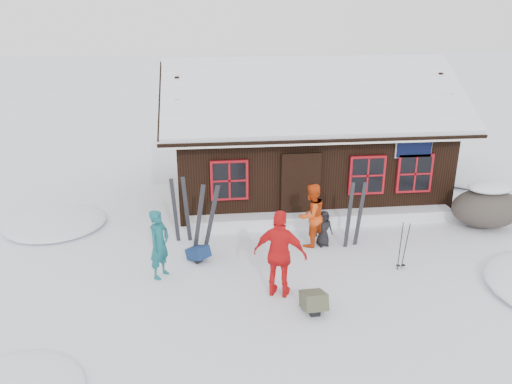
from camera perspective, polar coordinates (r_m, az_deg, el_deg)
ground at (r=12.12m, az=3.06°, el=-8.22°), size 120.00×120.00×0.00m
mountain_hut at (r=16.39m, az=5.49°, el=5.28°), size 8.90×6.09×4.42m
snow_drift at (r=14.32m, az=7.52°, el=-2.97°), size 7.60×0.60×0.35m
snow_mounds at (r=14.08m, az=8.47°, el=-4.20°), size 20.60×13.20×0.48m
skier_teal at (r=11.43m, az=-10.99°, el=-5.87°), size 0.64×0.71×1.62m
skier_orange_left at (r=12.76m, az=6.34°, el=-2.66°), size 1.02×0.97×1.67m
skier_orange_right at (r=10.45m, az=2.78°, el=-7.11°), size 1.23×0.87×1.93m
skier_crouched at (r=12.92m, az=7.75°, el=-4.16°), size 0.51×0.38×0.95m
boulder at (r=15.33m, az=24.85°, el=-1.54°), size 1.94×1.46×1.14m
ski_pair_left at (r=12.25m, az=-5.88°, el=-3.33°), size 0.76×0.31×1.87m
ski_pair_mid at (r=13.05m, az=-8.59°, el=-2.13°), size 0.51×0.14×1.81m
ski_pair_right at (r=12.89m, az=11.18°, el=-2.67°), size 0.52×0.13×1.78m
ski_poles at (r=12.14m, az=16.44°, el=-6.02°), size 0.22×0.11×1.21m
backpack_blue at (r=12.28m, az=-6.61°, el=-7.20°), size 0.62×0.64×0.28m
backpack_olive at (r=10.37m, az=6.59°, el=-12.58°), size 0.49×0.63×0.33m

